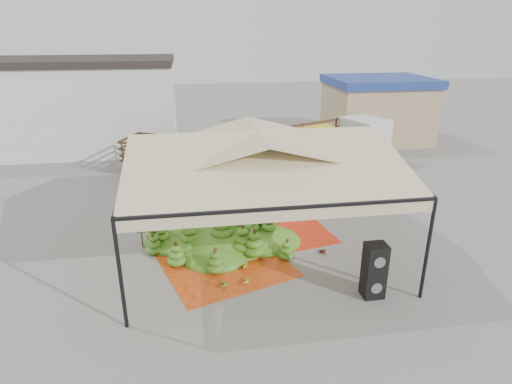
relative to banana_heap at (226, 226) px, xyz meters
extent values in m
plane|color=slate|center=(1.09, -0.14, -0.61)|extent=(90.00, 90.00, 0.00)
cylinder|color=black|center=(-2.91, -4.14, 0.89)|extent=(0.10, 0.10, 3.00)
cylinder|color=black|center=(5.09, -4.14, 0.89)|extent=(0.10, 0.10, 3.00)
cylinder|color=black|center=(-2.91, 3.86, 0.89)|extent=(0.10, 0.10, 3.00)
cylinder|color=black|center=(5.09, 3.86, 0.89)|extent=(0.10, 0.10, 3.00)
pyramid|color=beige|center=(1.09, -0.14, 2.89)|extent=(8.00, 8.00, 1.00)
cube|color=black|center=(1.09, -0.14, 2.39)|extent=(8.00, 8.00, 0.08)
cube|color=beige|center=(1.09, -0.14, 2.21)|extent=(8.00, 8.00, 0.36)
cube|color=silver|center=(-8.91, 13.86, 1.89)|extent=(14.00, 6.00, 5.00)
cube|color=black|center=(-8.91, 13.86, 4.59)|extent=(14.30, 6.30, 0.40)
cube|color=tan|center=(11.09, 12.86, 1.19)|extent=(6.00, 5.00, 3.60)
cube|color=navy|center=(11.09, 12.86, 3.24)|extent=(6.30, 5.30, 0.50)
cube|color=#D06613|center=(-0.17, -1.47, -0.61)|extent=(4.68, 4.56, 0.01)
cube|color=red|center=(1.56, 1.08, -0.61)|extent=(4.98, 5.15, 0.01)
ellipsoid|color=#377017|center=(0.00, 0.00, 0.00)|extent=(6.52, 5.72, 1.22)
ellipsoid|color=gold|center=(0.25, -2.65, -0.51)|extent=(0.50, 0.42, 0.21)
ellipsoid|color=gold|center=(0.30, -1.84, -0.50)|extent=(0.55, 0.48, 0.22)
ellipsoid|color=#5A2414|center=(4.79, -1.48, -0.50)|extent=(0.54, 0.46, 0.23)
ellipsoid|color=#591E14|center=(3.05, -1.34, -0.51)|extent=(0.50, 0.44, 0.20)
ellipsoid|color=#337217|center=(-0.41, -2.75, -0.51)|extent=(0.44, 0.36, 0.20)
ellipsoid|color=#377217|center=(0.35, -0.86, 2.01)|extent=(0.24, 0.24, 0.20)
ellipsoid|color=#377217|center=(1.85, -0.86, 2.01)|extent=(0.24, 0.24, 0.20)
ellipsoid|color=#377217|center=(3.35, -0.86, 2.01)|extent=(0.24, 0.24, 0.20)
cube|color=black|center=(3.78, -3.84, -0.21)|extent=(0.59, 0.51, 0.81)
cube|color=black|center=(3.78, -3.84, 0.60)|extent=(0.59, 0.51, 0.81)
imported|color=gray|center=(2.88, 4.63, 0.34)|extent=(0.80, 0.64, 1.91)
cube|color=#492918|center=(-2.16, 7.64, 0.29)|extent=(4.73, 3.52, 0.10)
cube|color=silver|center=(0.45, 6.52, 0.38)|extent=(2.17, 2.35, 1.98)
cylinder|color=black|center=(-3.92, 7.47, -0.23)|extent=(0.81, 0.54, 0.77)
cylinder|color=black|center=(-3.23, 9.05, -0.23)|extent=(0.81, 0.54, 0.77)
cylinder|color=black|center=(-1.39, 6.38, -0.23)|extent=(0.81, 0.54, 0.77)
cylinder|color=black|center=(-0.71, 7.96, -0.23)|extent=(0.81, 0.54, 0.77)
cylinder|color=black|center=(-0.05, 5.80, -0.23)|extent=(0.81, 0.54, 0.77)
cylinder|color=black|center=(0.63, 7.38, -0.23)|extent=(0.81, 0.54, 0.77)
ellipsoid|color=#377D1A|center=(-2.16, 7.64, 0.72)|extent=(3.77, 2.78, 0.60)
cube|color=#CCD517|center=(-1.76, 7.47, 1.06)|extent=(2.26, 2.25, 0.21)
cube|color=#51341B|center=(5.39, 7.23, 0.48)|extent=(5.73, 4.28, 0.12)
cube|color=silver|center=(8.54, 8.61, 0.59)|extent=(2.63, 2.85, 2.40)
cylinder|color=black|center=(4.09, 5.53, -0.14)|extent=(0.98, 0.66, 0.94)
cylinder|color=black|center=(3.25, 7.44, -0.14)|extent=(0.98, 0.66, 0.94)
cylinder|color=black|center=(7.14, 6.86, -0.14)|extent=(0.98, 0.66, 0.94)
cylinder|color=black|center=(6.31, 8.77, -0.14)|extent=(0.98, 0.66, 0.94)
cylinder|color=black|center=(8.76, 7.57, -0.14)|extent=(0.98, 0.66, 0.94)
cylinder|color=black|center=(7.93, 9.48, -0.14)|extent=(0.98, 0.66, 0.94)
ellipsoid|color=#517318|center=(5.39, 7.23, 1.00)|extent=(4.57, 3.38, 0.73)
cube|color=gold|center=(5.86, 7.44, 1.42)|extent=(2.74, 2.74, 0.26)
camera|label=1|loc=(-1.07, -13.43, 6.51)|focal=30.00mm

